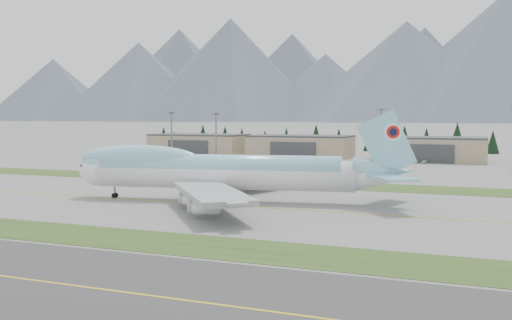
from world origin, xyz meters
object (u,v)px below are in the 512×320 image
at_px(hangar_left, 200,144).
at_px(hangar_right, 430,149).
at_px(service_vehicle_a, 268,162).
at_px(service_vehicle_b, 342,163).
at_px(hangar_center, 301,146).
at_px(service_vehicle_c, 424,164).
at_px(boeing_747_freighter, 220,171).

relative_size(hangar_left, hangar_right, 1.00).
bearing_deg(service_vehicle_a, service_vehicle_b, 4.70).
xyz_separation_m(hangar_center, hangar_right, (60.00, 0.00, 0.00)).
height_order(hangar_left, hangar_center, same).
bearing_deg(service_vehicle_a, hangar_center, 67.71).
height_order(service_vehicle_a, service_vehicle_c, same).
bearing_deg(service_vehicle_b, hangar_right, -57.88).
bearing_deg(service_vehicle_c, hangar_right, 96.81).
bearing_deg(service_vehicle_a, hangar_right, 13.35).
bearing_deg(hangar_left, service_vehicle_c, -7.98).
relative_size(hangar_left, service_vehicle_b, 11.87).
bearing_deg(hangar_right, boeing_747_freighter, -104.06).
distance_m(hangar_left, hangar_right, 115.00).
height_order(hangar_center, service_vehicle_a, hangar_center).
distance_m(hangar_left, service_vehicle_a, 60.90).
xyz_separation_m(hangar_left, service_vehicle_c, (114.10, -16.00, -5.39)).
bearing_deg(hangar_center, service_vehicle_c, -15.15).
xyz_separation_m(hangar_center, service_vehicle_a, (-4.74, -33.98, -5.39)).
relative_size(hangar_center, service_vehicle_b, 11.87).
xyz_separation_m(hangar_right, service_vehicle_c, (-0.90, -16.00, -5.39)).
xyz_separation_m(service_vehicle_b, service_vehicle_c, (33.49, 7.50, 0.00)).
relative_size(hangar_center, service_vehicle_a, 12.18).
bearing_deg(hangar_center, service_vehicle_b, -42.55).
xyz_separation_m(boeing_747_freighter, service_vehicle_c, (35.25, 128.29, -7.05)).
bearing_deg(hangar_left, service_vehicle_b, -16.26).
bearing_deg(service_vehicle_b, boeing_747_freighter, 176.94).
bearing_deg(service_vehicle_b, hangar_center, 45.22).
height_order(hangar_center, service_vehicle_b, hangar_center).
bearing_deg(boeing_747_freighter, service_vehicle_c, 64.63).
bearing_deg(service_vehicle_c, service_vehicle_b, -157.34).
bearing_deg(hangar_right, service_vehicle_a, -152.31).
distance_m(boeing_747_freighter, hangar_left, 164.44).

